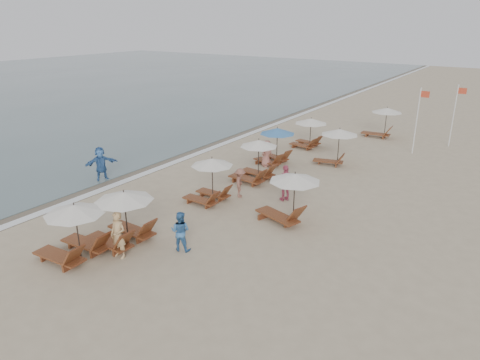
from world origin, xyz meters
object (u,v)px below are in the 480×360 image
Objects in this scene: lounger_station_0 at (73,233)px; inland_station_2 at (382,120)px; beachgoer_mid_a at (180,231)px; beachgoer_far_a at (286,183)px; beachgoer_mid_b at (240,183)px; inland_station_1 at (335,142)px; flag_pole_near at (418,118)px; waterline_walker at (101,164)px; lounger_station_3 at (254,163)px; lounger_station_5 at (308,132)px; lounger_station_4 at (274,146)px; beachgoer_far_b at (267,153)px; inland_station_0 at (286,195)px; lounger_station_2 at (209,181)px; lounger_station_1 at (121,219)px; beachgoer_near at (118,235)px.

lounger_station_0 is 0.96× the size of inland_station_2.
beachgoer_far_a is (0.99, 6.60, 0.11)m from beachgoer_mid_a.
lounger_station_0 is at bearing 138.60° from beachgoer_mid_b.
inland_station_1 is 0.60× the size of flag_pole_near.
inland_station_2 is at bearing -3.14° from waterline_walker.
lounger_station_3 is at bearing 84.10° from lounger_station_0.
lounger_station_3 is 2.47m from beachgoer_mid_b.
lounger_station_5 reaches higher than beachgoer_mid_b.
beachgoer_mid_b is (1.16, -10.12, -0.37)m from lounger_station_5.
inland_station_1 and inland_station_2 have the same top height.
lounger_station_0 is 1.08× the size of lounger_station_4.
lounger_station_3 reaches higher than lounger_station_0.
flag_pole_near reaches higher than lounger_station_4.
beachgoer_mid_b is at bearing -48.39° from waterline_walker.
beachgoer_far_b is (-3.57, -10.78, -0.51)m from inland_station_2.
inland_station_0 is 2.45m from beachgoer_far_a.
lounger_station_2 is at bearing -156.31° from beachgoer_far_b.
lounger_station_1 is 1.68× the size of beachgoer_far_b.
waterline_walker is (-9.84, -3.02, 0.03)m from beachgoer_far_a.
beachgoer_near is (0.87, -13.11, -0.23)m from lounger_station_4.
beachgoer_near is 1.23× the size of beachgoer_mid_b.
beachgoer_far_a is at bearing 36.71° from lounger_station_2.
lounger_station_4 reaches higher than beachgoer_far_b.
lounger_station_0 is 1.14× the size of lounger_station_2.
beachgoer_mid_a is at bearing -93.36° from inland_station_1.
flag_pole_near reaches higher than waterline_walker.
beachgoer_mid_a is 0.85× the size of waterline_walker.
flag_pole_near is (6.63, 6.99, 1.27)m from lounger_station_4.
inland_station_0 reaches higher than beachgoer_mid_a.
inland_station_2 is at bearing 135.58° from flag_pole_near.
lounger_station_1 reaches higher than beachgoer_far_a.
beachgoer_far_a is at bearing -97.54° from beachgoer_mid_b.
inland_station_2 is (3.50, 10.06, 0.18)m from lounger_station_4.
lounger_station_0 is 1.68× the size of beachgoer_mid_a.
lounger_station_3 is 13.66m from inland_station_2.
beachgoer_near reaches higher than beachgoer_far_a.
beachgoer_far_a is (3.41, -4.82, -0.23)m from lounger_station_4.
waterline_walker is (-7.31, 5.27, 0.03)m from beachgoer_near.
lounger_station_4 is 10.65m from inland_station_2.
waterline_walker is (-6.58, -12.30, -0.17)m from lounger_station_5.
lounger_station_5 is 6.53m from inland_station_2.
beachgoer_far_a is (3.26, -9.28, -0.20)m from lounger_station_5.
inland_station_2 is at bearing 59.06° from lounger_station_5.
waterline_walker is at bearing 133.85° from lounger_station_0.
lounger_station_0 is at bearing -97.24° from lounger_station_2.
lounger_station_3 is 1.04× the size of lounger_station_5.
lounger_station_4 is 1.35× the size of beachgoer_near.
inland_station_0 is 1.81× the size of beachgoer_mid_a.
lounger_station_1 is 1.50× the size of beachgoer_far_a.
inland_station_2 is 23.32m from beachgoer_near.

